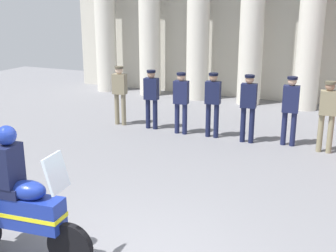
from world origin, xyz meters
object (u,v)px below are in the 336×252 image
officer_in_row_0 (120,91)px  officer_in_row_6 (328,111)px  officer_in_row_2 (181,98)px  motorcycle_with_rider (16,205)px  officer_in_row_5 (290,106)px  officer_in_row_1 (151,95)px  officer_in_row_3 (213,100)px  officer_in_row_4 (248,103)px

officer_in_row_0 → officer_in_row_6: 5.56m
officer_in_row_2 → motorcycle_with_rider: size_ratio=0.78×
officer_in_row_5 → motorcycle_with_rider: size_ratio=0.81×
officer_in_row_1 → officer_in_row_2: bearing=168.5°
officer_in_row_3 → officer_in_row_6: (2.78, -0.06, 0.00)m
officer_in_row_3 → officer_in_row_4: (0.94, -0.06, 0.01)m
officer_in_row_0 → officer_in_row_6: bearing=174.2°
officer_in_row_0 → officer_in_row_5: (4.70, 0.04, 0.01)m
officer_in_row_1 → officer_in_row_2: size_ratio=0.99×
officer_in_row_4 → officer_in_row_5: size_ratio=1.00×
officer_in_row_3 → officer_in_row_4: bearing=171.9°
officer_in_row_0 → officer_in_row_1: officer_in_row_0 is taller
officer_in_row_3 → officer_in_row_2: bearing=-1.7°
officer_in_row_5 → motorcycle_with_rider: motorcycle_with_rider is taller
officer_in_row_4 → officer_in_row_2: bearing=-5.0°
officer_in_row_1 → officer_in_row_6: size_ratio=0.97×
officer_in_row_4 → officer_in_row_5: bearing=-174.2°
officer_in_row_2 → officer_in_row_3: (0.86, 0.04, 0.03)m
officer_in_row_6 → officer_in_row_5: bearing=-16.0°
officer_in_row_0 → officer_in_row_1: size_ratio=1.03×
officer_in_row_6 → motorcycle_with_rider: size_ratio=0.80×
officer_in_row_0 → officer_in_row_4: (3.72, -0.13, 0.02)m
officer_in_row_0 → officer_in_row_1: 0.99m
officer_in_row_1 → motorcycle_with_rider: bearing=95.5°
officer_in_row_6 → officer_in_row_3: bearing=-5.7°
officer_in_row_1 → officer_in_row_5: 3.70m
motorcycle_with_rider → officer_in_row_1: bearing=94.1°
officer_in_row_0 → motorcycle_with_rider: size_ratio=0.80×
officer_in_row_2 → motorcycle_with_rider: (0.21, -6.34, -0.17)m
officer_in_row_5 → officer_in_row_1: bearing=-3.8°
officer_in_row_3 → officer_in_row_5: bearing=179.0°
officer_in_row_3 → motorcycle_with_rider: size_ratio=0.80×
officer_in_row_3 → motorcycle_with_rider: motorcycle_with_rider is taller
motorcycle_with_rider → officer_in_row_5: bearing=62.6°
officer_in_row_1 → officer_in_row_3: size_ratio=0.97×
officer_in_row_4 → motorcycle_with_rider: bearing=71.4°
officer_in_row_6 → motorcycle_with_rider: bearing=57.0°
officer_in_row_6 → officer_in_row_2: bearing=-4.7°
officer_in_row_1 → officer_in_row_3: (1.78, -0.07, 0.03)m
officer_in_row_6 → motorcycle_with_rider: 7.20m
motorcycle_with_rider → officer_in_row_2: bearing=86.1°
officer_in_row_5 → motorcycle_with_rider: 6.99m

